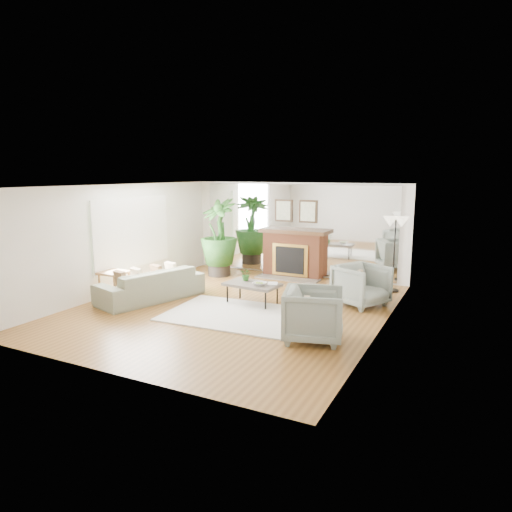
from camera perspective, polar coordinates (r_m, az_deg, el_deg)
The scene contains 18 objects.
ground at distance 9.51m, azimuth -2.85°, elevation -6.49°, with size 7.00×7.00×0.00m, color brown.
wall_left at distance 10.99m, azimuth -16.65°, elevation 2.06°, with size 0.02×7.00×2.50m, color silver.
wall_right at distance 8.20m, azimuth 15.61°, elevation -0.59°, with size 0.02×7.00×2.50m, color silver.
wall_back at distance 12.35m, azimuth 5.05°, elevation 3.33°, with size 6.00×0.02×2.50m, color silver.
mirror_panel at distance 12.33m, azimuth 5.02°, elevation 3.32°, with size 5.40×0.04×2.40m, color silver.
window_panel at distance 11.25m, azimuth -15.18°, elevation 2.83°, with size 0.04×2.40×1.50m, color #B2E09E.
fireplace at distance 12.22m, azimuth 4.61°, elevation 0.47°, with size 1.85×0.83×2.05m.
area_rug at distance 9.03m, azimuth -2.55°, elevation -7.31°, with size 2.67×1.91×0.03m, color silver.
coffee_table at distance 9.65m, azimuth -0.49°, elevation -3.64°, with size 1.21×0.78×0.46m.
sofa at distance 10.27m, azimuth -13.02°, elevation -3.49°, with size 2.34×0.92×0.68m, color gray.
armchair_back at distance 9.83m, azimuth 13.03°, elevation -3.57°, with size 0.92×0.95×0.87m, color gray.
armchair_front at distance 7.67m, azimuth 7.21°, elevation -7.26°, with size 0.94×0.97×0.88m, color gray.
side_table at distance 10.45m, azimuth -17.32°, elevation -2.41°, with size 0.56×0.56×0.63m.
potted_ficus at distance 12.27m, azimuth -4.67°, elevation 2.65°, with size 1.24×1.24×2.08m.
floor_lamp at distance 10.98m, azimuth 17.05°, elevation 3.38°, with size 0.57×0.32×1.76m.
tabletop_plant at distance 9.83m, azimuth -1.24°, elevation -2.31°, with size 0.25×0.22×0.28m, color #326525.
fruit_bowl at distance 9.45m, azimuth 0.44°, elevation -3.49°, with size 0.28×0.28×0.07m, color #9A663D.
book at distance 9.56m, azimuth 1.49°, elevation -3.48°, with size 0.21×0.28×0.02m, color #9A663D.
Camera 1 is at (4.47, -7.92, 2.76)m, focal length 32.00 mm.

